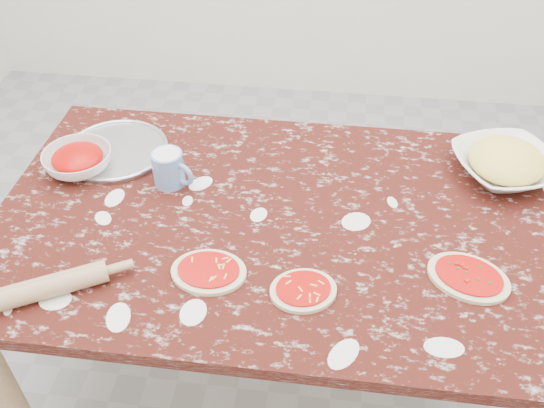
% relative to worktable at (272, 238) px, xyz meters
% --- Properties ---
extents(ground, '(4.00, 4.00, 0.00)m').
position_rel_worktable_xyz_m(ground, '(0.00, 0.00, -0.67)').
color(ground, gray).
extents(worktable, '(1.60, 1.00, 0.75)m').
position_rel_worktable_xyz_m(worktable, '(0.00, 0.00, 0.00)').
color(worktable, '#35100B').
rests_on(worktable, ground).
extents(pizza_tray, '(0.38, 0.38, 0.01)m').
position_rel_worktable_xyz_m(pizza_tray, '(-0.54, 0.24, 0.09)').
color(pizza_tray, '#B2B2B7').
rests_on(pizza_tray, worktable).
extents(sauce_bowl, '(0.26, 0.26, 0.07)m').
position_rel_worktable_xyz_m(sauce_bowl, '(-0.63, 0.14, 0.12)').
color(sauce_bowl, white).
rests_on(sauce_bowl, worktable).
extents(cheese_bowl, '(0.39, 0.39, 0.07)m').
position_rel_worktable_xyz_m(cheese_bowl, '(0.69, 0.28, 0.12)').
color(cheese_bowl, white).
rests_on(cheese_bowl, worktable).
extents(flour_mug, '(0.14, 0.09, 0.11)m').
position_rel_worktable_xyz_m(flour_mug, '(-0.33, 0.11, 0.14)').
color(flour_mug, '#6585C0').
rests_on(flour_mug, worktable).
extents(pizza_left, '(0.20, 0.16, 0.02)m').
position_rel_worktable_xyz_m(pizza_left, '(-0.13, -0.23, 0.09)').
color(pizza_left, beige).
rests_on(pizza_left, worktable).
extents(pizza_mid, '(0.20, 0.18, 0.02)m').
position_rel_worktable_xyz_m(pizza_mid, '(0.11, -0.27, 0.09)').
color(pizza_mid, beige).
rests_on(pizza_mid, worktable).
extents(pizza_right, '(0.25, 0.23, 0.02)m').
position_rel_worktable_xyz_m(pizza_right, '(0.53, -0.17, 0.09)').
color(pizza_right, beige).
rests_on(pizza_right, worktable).
extents(rolling_pin, '(0.28, 0.19, 0.06)m').
position_rel_worktable_xyz_m(rolling_pin, '(-0.51, -0.35, 0.11)').
color(rolling_pin, tan).
rests_on(rolling_pin, worktable).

